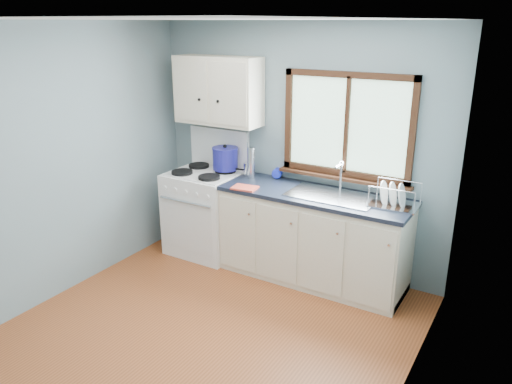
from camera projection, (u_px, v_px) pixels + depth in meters
The scene contains 18 objects.
floor at pixel (194, 344), 4.07m from camera, with size 3.20×3.60×0.02m, color #954A23.
ceiling at pixel (178, 18), 3.25m from camera, with size 3.20×3.60×0.02m, color white.
wall_back at pixel (297, 148), 5.13m from camera, with size 3.20×0.02×2.50m, color gray.
wall_left at pixel (45, 168), 4.44m from camera, with size 0.02×3.60×2.50m, color gray.
wall_right at pixel (407, 248), 2.88m from camera, with size 0.02×3.60×2.50m, color gray.
gas_range at pixel (206, 210), 5.56m from camera, with size 0.76×0.69×1.36m.
base_cabinets at pixel (313, 241), 4.97m from camera, with size 1.85×0.60×0.88m.
countertop at pixel (315, 195), 4.81m from camera, with size 1.89×0.64×0.04m, color black.
sink at pixel (332, 202), 4.73m from camera, with size 0.84×0.46×0.44m.
window at pixel (346, 133), 4.76m from camera, with size 1.36×0.10×1.03m.
upper_cabinets at pixel (218, 91), 5.21m from camera, with size 0.95×0.35×0.70m.
skillet at pixel (225, 168), 5.41m from camera, with size 0.35×0.25×0.04m.
stockpot at pixel (225, 158), 5.39m from camera, with size 0.37×0.37×0.28m.
utensil_crock at pixel (249, 169), 5.32m from camera, with size 0.14×0.14×0.36m.
thermos at pixel (251, 163), 5.20m from camera, with size 0.08×0.08×0.33m, color silver.
soap_bottle at pixel (276, 167), 5.17m from camera, with size 0.10×0.10×0.27m, color #1A28C2.
dish_towel at pixel (245, 188), 4.92m from camera, with size 0.24×0.17×0.02m, color #DE4D37.
dish_rack at pixel (394, 200), 4.46m from camera, with size 0.43×0.34×0.22m.
Camera 1 is at (2.20, -2.69, 2.49)m, focal length 35.00 mm.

